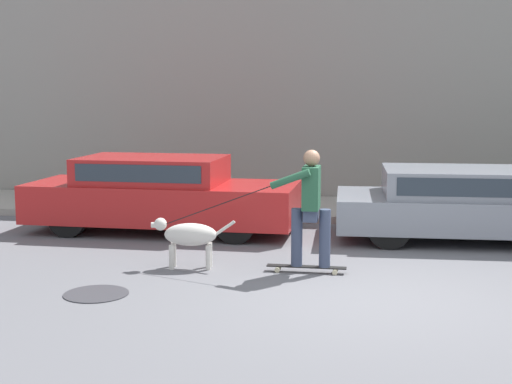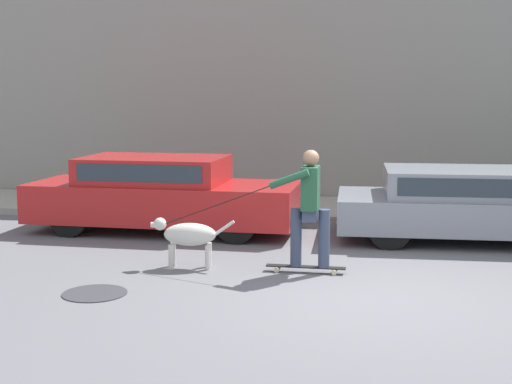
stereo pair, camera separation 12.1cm
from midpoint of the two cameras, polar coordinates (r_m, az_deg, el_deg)
The scene contains 8 objects.
ground_plane at distance 8.46m, azimuth 9.06°, elevation -8.31°, with size 36.00×36.00×0.00m, color slate.
back_wall at distance 15.36m, azimuth 8.91°, elevation 9.97°, with size 32.00×0.30×5.81m.
sidewalk_curb at distance 14.10m, azimuth 8.73°, elevation -1.42°, with size 30.00×2.55×0.13m.
parked_car_0 at distance 12.17m, azimuth -7.91°, elevation -0.21°, with size 4.58×1.85×1.27m.
parked_car_1 at distance 11.83m, azimuth 16.18°, elevation -0.93°, with size 4.22×1.91×1.15m.
dog at distance 9.63m, azimuth -5.77°, elevation -3.49°, with size 1.14×0.37×0.69m.
skateboarder at distance 9.29m, azimuth 3.98°, elevation -0.93°, with size 2.50×0.61×1.62m.
manhole_cover at distance 8.69m, azimuth -13.05°, elevation -7.94°, with size 0.76×0.76×0.01m.
Camera 1 is at (-0.23, -8.13, 2.38)m, focal length 50.00 mm.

